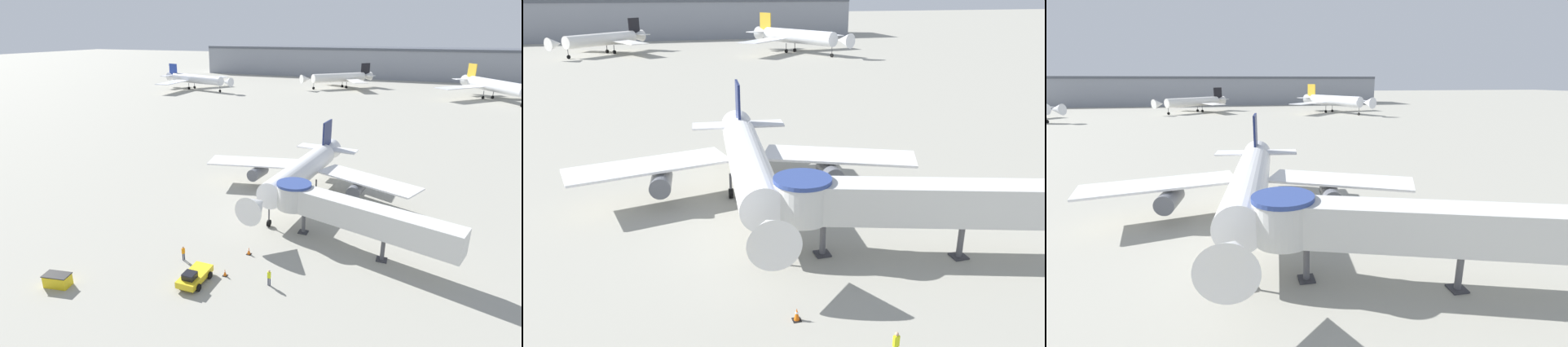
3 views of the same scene
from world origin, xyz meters
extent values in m
plane|color=#9E9B8E|center=(0.00, 0.00, 0.00)|extent=(800.00, 800.00, 0.00)
cylinder|color=white|center=(-1.02, 2.41, 4.04)|extent=(5.41, 20.21, 3.34)
cone|color=white|center=(-2.39, -10.67, 4.04)|extent=(3.71, 4.00, 3.34)
cone|color=white|center=(0.14, 13.51, 4.04)|extent=(3.85, 5.33, 3.34)
cube|color=white|center=(-9.41, 6.10, 3.46)|extent=(14.75, 7.42, 0.22)
cube|color=white|center=(7.95, 4.28, 3.46)|extent=(14.75, 9.92, 0.22)
cube|color=#141E4C|center=(0.12, 13.26, 7.05)|extent=(0.63, 3.73, 4.34)
cube|color=white|center=(0.17, 13.76, 4.63)|extent=(9.81, 3.59, 0.18)
cylinder|color=#565960|center=(-8.41, 4.79, 2.29)|extent=(2.22, 3.90, 1.84)
cylinder|color=#565960|center=(6.70, 3.20, 2.29)|extent=(2.22, 3.90, 1.84)
cylinder|color=#4C4C51|center=(-2.05, -7.36, 1.41)|extent=(0.18, 0.18, 1.92)
cylinder|color=black|center=(-2.05, -7.36, 0.45)|extent=(0.35, 0.92, 0.90)
cylinder|color=#4C4C51|center=(-2.26, 5.05, 1.41)|extent=(0.22, 0.22, 1.92)
cylinder|color=black|center=(-2.26, 5.05, 0.45)|extent=(0.49, 0.94, 0.90)
cylinder|color=#4C4C51|center=(0.73, 4.74, 1.41)|extent=(0.22, 0.22, 1.92)
cylinder|color=black|center=(0.73, 4.74, 0.45)|extent=(0.49, 0.94, 0.90)
cube|color=silver|center=(9.85, -9.71, 4.25)|extent=(18.76, 8.17, 2.80)
cylinder|color=silver|center=(0.86, -6.86, 4.25)|extent=(3.90, 3.90, 2.80)
cylinder|color=navy|center=(0.86, -6.86, 5.80)|extent=(4.10, 4.10, 0.30)
cylinder|color=#56565B|center=(2.30, -7.32, 1.42)|extent=(0.44, 0.44, 2.85)
cube|color=#333338|center=(2.30, -7.32, 0.06)|extent=(1.10, 1.10, 0.12)
cylinder|color=#56565B|center=(11.64, -10.28, 1.42)|extent=(0.44, 0.44, 2.85)
cube|color=#333338|center=(11.64, -10.28, 0.06)|extent=(1.10, 1.10, 0.12)
cube|color=yellow|center=(-4.48, -20.91, 0.66)|extent=(1.90, 3.96, 0.63)
cube|color=black|center=(-4.48, -21.80, 1.26)|extent=(1.14, 1.11, 0.57)
cylinder|color=black|center=(-5.45, -22.00, 0.35)|extent=(0.30, 0.69, 0.69)
cylinder|color=black|center=(-3.51, -22.00, 0.35)|extent=(0.30, 0.69, 0.69)
cylinder|color=black|center=(-5.45, -19.82, 0.35)|extent=(0.30, 0.69, 0.69)
cylinder|color=black|center=(-3.51, -19.82, 0.35)|extent=(0.30, 0.69, 0.69)
cube|color=yellow|center=(-16.13, -26.17, 0.58)|extent=(2.50, 1.62, 1.16)
cube|color=black|center=(-16.13, -26.17, 1.20)|extent=(2.65, 1.72, 0.08)
cube|color=black|center=(-2.30, -18.90, 0.02)|extent=(0.45, 0.45, 0.04)
cone|color=orange|center=(-2.30, -18.90, 0.39)|extent=(0.31, 0.31, 0.70)
cylinder|color=white|center=(-2.30, -18.90, 0.47)|extent=(0.17, 0.17, 0.08)
cube|color=black|center=(-1.74, -14.29, 0.02)|extent=(0.50, 0.50, 0.04)
cone|color=orange|center=(-1.74, -14.29, 0.43)|extent=(0.34, 0.34, 0.78)
cylinder|color=white|center=(-1.74, -14.29, 0.52)|extent=(0.19, 0.19, 0.09)
cylinder|color=#1E2338|center=(-7.56, -17.82, 0.39)|extent=(0.11, 0.11, 0.78)
cylinder|color=#1E2338|center=(-7.65, -17.96, 0.39)|extent=(0.11, 0.11, 0.78)
cube|color=orange|center=(-7.60, -17.89, 1.09)|extent=(0.31, 0.36, 0.62)
sphere|color=tan|center=(-7.60, -17.89, 1.51)|extent=(0.21, 0.21, 0.21)
cylinder|color=#1E2338|center=(2.33, -18.78, 0.40)|extent=(0.12, 0.12, 0.80)
cylinder|color=#1E2338|center=(2.17, -18.80, 0.40)|extent=(0.12, 0.12, 0.80)
cube|color=#D1E019|center=(2.25, -18.79, 1.11)|extent=(0.34, 0.22, 0.63)
sphere|color=tan|center=(2.25, -18.79, 1.54)|extent=(0.22, 0.22, 0.22)
cylinder|color=silver|center=(36.63, 111.31, 4.96)|extent=(16.66, 25.78, 4.10)
cone|color=silver|center=(29.41, 124.48, 4.96)|extent=(6.55, 7.36, 4.10)
cube|color=silver|center=(25.18, 109.15, 4.24)|extent=(16.78, 17.30, 0.22)
cube|color=silver|center=(44.60, 119.81, 4.24)|extent=(18.87, 9.31, 0.22)
cube|color=gold|center=(29.56, 124.21, 8.64)|extent=(2.58, 4.42, 5.33)
cube|color=silver|center=(29.26, 124.75, 5.67)|extent=(12.42, 8.92, 0.18)
cylinder|color=black|center=(42.97, 99.76, 0.55)|extent=(0.76, 1.09, 1.10)
cylinder|color=#4C4C51|center=(33.38, 113.40, 1.73)|extent=(0.22, 0.22, 2.36)
cylinder|color=black|center=(33.38, 113.40, 0.55)|extent=(0.88, 1.16, 1.10)
cylinder|color=#4C4C51|center=(36.61, 115.18, 1.73)|extent=(0.22, 0.22, 2.36)
cylinder|color=black|center=(36.61, 115.18, 0.55)|extent=(0.88, 1.16, 1.10)
cylinder|color=white|center=(-20.06, 123.64, 4.37)|extent=(20.02, 18.89, 3.56)
cone|color=white|center=(-31.34, 113.20, 4.37)|extent=(5.29, 5.27, 3.56)
cone|color=white|center=(-10.34, 132.63, 4.37)|extent=(6.33, 6.23, 3.56)
cube|color=white|center=(-23.91, 132.04, 3.75)|extent=(14.82, 11.48, 0.22)
cube|color=white|center=(-11.98, 119.14, 3.75)|extent=(10.70, 14.95, 0.22)
cube|color=black|center=(-10.54, 132.45, 7.57)|extent=(3.33, 3.11, 4.62)
cube|color=white|center=(-10.15, 132.81, 5.00)|extent=(8.69, 9.05, 0.18)
cylinder|color=#4C4C51|center=(-28.58, 115.75, 1.57)|extent=(0.18, 0.18, 2.05)
cylinder|color=black|center=(-28.58, 115.75, 0.55)|extent=(0.98, 0.94, 1.10)
cylinder|color=#4C4C51|center=(-18.94, 126.85, 1.57)|extent=(0.22, 0.22, 2.05)
cylinder|color=black|center=(-18.94, 126.85, 0.55)|extent=(1.08, 1.04, 1.10)
cylinder|color=#4C4C51|center=(-16.77, 124.50, 1.57)|extent=(0.22, 0.22, 2.05)
cylinder|color=black|center=(-16.77, 124.50, 0.55)|extent=(1.08, 1.04, 1.10)
cylinder|color=silver|center=(-72.61, 97.54, 4.30)|extent=(26.41, 10.70, 3.49)
cone|color=silver|center=(-56.70, 92.94, 4.30)|extent=(4.66, 4.42, 3.49)
cone|color=silver|center=(-86.50, 101.55, 4.30)|extent=(6.00, 4.81, 3.49)
cube|color=silver|center=(-78.56, 88.91, 3.69)|extent=(6.23, 16.58, 0.22)
cube|color=silver|center=(-73.04, 108.01, 3.69)|extent=(13.91, 16.77, 0.22)
cube|color=navy|center=(-86.25, 101.48, 7.44)|extent=(4.51, 1.51, 4.54)
cube|color=silver|center=(-86.75, 101.62, 4.91)|extent=(6.20, 11.61, 0.18)
cylinder|color=#4C4C51|center=(-60.46, 94.03, 1.55)|extent=(0.18, 0.18, 2.01)
cylinder|color=black|center=(-60.46, 94.03, 0.55)|extent=(1.13, 0.56, 1.10)
cylinder|color=#4C4C51|center=(-76.22, 96.95, 1.55)|extent=(0.22, 0.22, 2.01)
cylinder|color=black|center=(-76.22, 96.95, 0.55)|extent=(1.17, 0.69, 1.10)
cylinder|color=#4C4C51|center=(-75.35, 99.96, 1.55)|extent=(0.22, 0.22, 2.01)
cylinder|color=black|center=(-75.35, 99.96, 0.55)|extent=(1.17, 0.69, 1.10)
cube|color=gray|center=(-14.34, 175.00, 6.82)|extent=(175.58, 24.80, 13.64)
cube|color=#4C515B|center=(-14.34, 175.00, 14.24)|extent=(175.58, 25.30, 1.20)
camera|label=1|loc=(13.56, -49.42, 22.63)|focal=28.00mm
camera|label=2|loc=(-9.07, -38.09, 18.15)|focal=35.00mm
camera|label=3|loc=(-1.59, -27.84, 13.09)|focal=24.00mm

